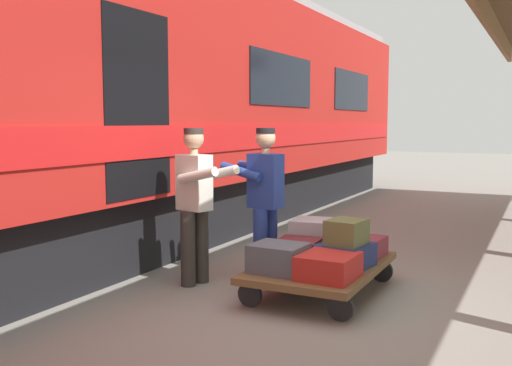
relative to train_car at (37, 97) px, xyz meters
name	(u,v)px	position (x,y,z in m)	size (l,w,h in m)	color
ground_plane	(331,312)	(-3.69, 0.00, -2.06)	(60.00, 60.00, 0.00)	gray
train_car	(37,97)	(0.00, 0.00, 0.00)	(3.02, 21.58, 4.00)	#B21E19
luggage_cart	(321,268)	(-3.40, -0.52, -1.80)	(1.15, 1.80, 0.31)	brown
suitcase_red_plastic	(328,266)	(-3.65, -0.02, -1.63)	(0.50, 0.55, 0.23)	#AD231E
suitcase_orange_carryall	(315,245)	(-3.14, -1.01, -1.67)	(0.43, 0.45, 0.17)	#CC6B23
suitcase_navy_fabric	(345,255)	(-3.65, -0.52, -1.63)	(0.48, 0.52, 0.23)	navy
suitcase_maroon_trunk	(298,250)	(-3.14, -0.52, -1.63)	(0.43, 0.44, 0.23)	maroon
suitcase_slate_roller	(279,258)	(-3.14, -0.02, -1.61)	(0.51, 0.44, 0.28)	#4C515B
suitcase_burgundy_valise	(359,247)	(-3.65, -1.01, -1.65)	(0.47, 0.57, 0.21)	maroon
suitcase_gray_aluminum	(311,228)	(-3.10, -0.98, -1.48)	(0.41, 0.45, 0.21)	#9EA0A5
suitcase_olive_duffel	(347,232)	(-3.67, -0.50, -1.39)	(0.34, 0.39, 0.25)	brown
porter_in_overalls	(264,198)	(-2.64, -0.73, -1.14)	(0.70, 0.49, 1.70)	navy
porter_by_door	(196,200)	(-2.06, -0.23, -1.14)	(0.72, 0.53, 1.70)	#332D28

